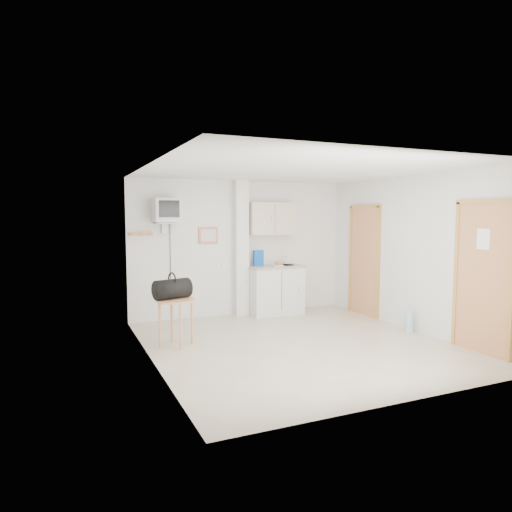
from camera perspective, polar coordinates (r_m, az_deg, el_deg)
name	(u,v)px	position (r m, az deg, el deg)	size (l,w,h in m)	color
ground	(298,344)	(6.78, 5.32, -10.88)	(4.50, 4.50, 0.00)	beige
room_envelope	(311,238)	(6.72, 6.86, 2.28)	(4.24, 4.54, 2.55)	white
kitchenette	(274,271)	(8.63, 2.27, -1.94)	(1.03, 0.58, 2.10)	silver
crt_television	(167,211)	(7.91, -11.12, 5.54)	(0.44, 0.45, 2.15)	slate
round_table	(176,306)	(6.63, -9.98, -6.23)	(0.55, 0.55, 0.68)	tan
duffel_bag	(172,289)	(6.61, -10.43, -4.04)	(0.57, 0.42, 0.38)	black
water_bottle	(409,321)	(7.80, 18.62, -7.68)	(0.13, 0.13, 0.39)	#A0C8D8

